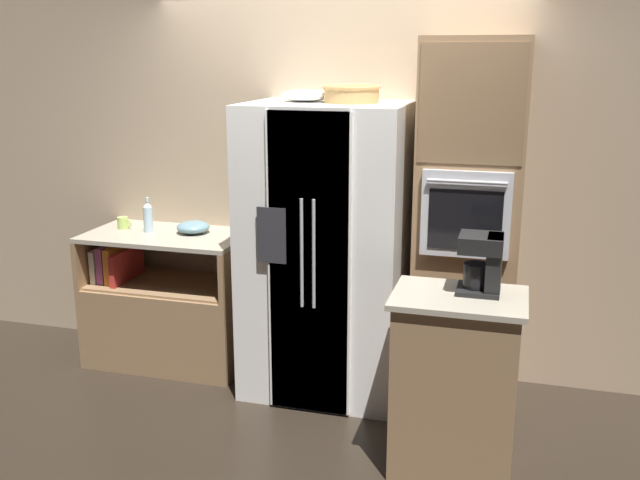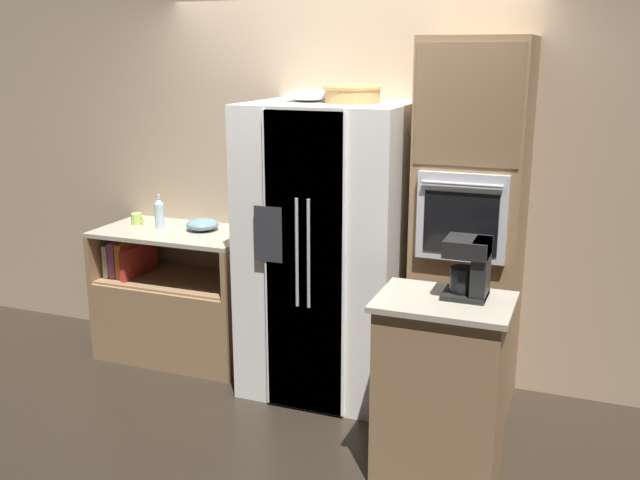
{
  "view_description": "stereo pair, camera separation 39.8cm",
  "coord_description": "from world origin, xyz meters",
  "px_view_note": "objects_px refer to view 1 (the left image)",
  "views": [
    {
      "loc": [
        1.19,
        -4.15,
        2.16
      ],
      "look_at": [
        0.02,
        -0.02,
        1.03
      ],
      "focal_mm": 40.0,
      "sensor_mm": 36.0,
      "label": 1
    },
    {
      "loc": [
        1.57,
        -4.02,
        2.16
      ],
      "look_at": [
        0.02,
        -0.02,
        1.03
      ],
      "focal_mm": 40.0,
      "sensor_mm": 36.0,
      "label": 2
    }
  ],
  "objects_px": {
    "mixing_bowl": "(193,227)",
    "coffee_maker": "(485,262)",
    "fruit_bowl": "(306,95)",
    "mug": "(123,223)",
    "wall_oven": "(469,226)",
    "refrigerator": "(326,251)",
    "wicker_basket": "(351,93)",
    "bottle_tall": "(148,217)"
  },
  "relations": [
    {
      "from": "fruit_bowl",
      "to": "mug",
      "type": "height_order",
      "value": "fruit_bowl"
    },
    {
      "from": "mixing_bowl",
      "to": "coffee_maker",
      "type": "height_order",
      "value": "coffee_maker"
    },
    {
      "from": "wall_oven",
      "to": "bottle_tall",
      "type": "distance_m",
      "value": 2.2
    },
    {
      "from": "fruit_bowl",
      "to": "bottle_tall",
      "type": "bearing_deg",
      "value": 178.52
    },
    {
      "from": "coffee_maker",
      "to": "wall_oven",
      "type": "bearing_deg",
      "value": 100.13
    },
    {
      "from": "refrigerator",
      "to": "bottle_tall",
      "type": "xyz_separation_m",
      "value": [
        -1.32,
        0.1,
        0.12
      ]
    },
    {
      "from": "wicker_basket",
      "to": "mixing_bowl",
      "type": "xyz_separation_m",
      "value": [
        -1.15,
        0.13,
        -0.94
      ]
    },
    {
      "from": "refrigerator",
      "to": "mixing_bowl",
      "type": "distance_m",
      "value": 1.02
    },
    {
      "from": "refrigerator",
      "to": "coffee_maker",
      "type": "relative_size",
      "value": 6.17
    },
    {
      "from": "wall_oven",
      "to": "coffee_maker",
      "type": "height_order",
      "value": "wall_oven"
    },
    {
      "from": "coffee_maker",
      "to": "mug",
      "type": "bearing_deg",
      "value": 162.2
    },
    {
      "from": "bottle_tall",
      "to": "mug",
      "type": "height_order",
      "value": "bottle_tall"
    },
    {
      "from": "refrigerator",
      "to": "bottle_tall",
      "type": "relative_size",
      "value": 7.6
    },
    {
      "from": "wall_oven",
      "to": "mug",
      "type": "bearing_deg",
      "value": 178.99
    },
    {
      "from": "mug",
      "to": "coffee_maker",
      "type": "height_order",
      "value": "coffee_maker"
    },
    {
      "from": "mixing_bowl",
      "to": "coffee_maker",
      "type": "relative_size",
      "value": 0.76
    },
    {
      "from": "refrigerator",
      "to": "coffee_maker",
      "type": "xyz_separation_m",
      "value": [
        1.01,
        -0.68,
        0.2
      ]
    },
    {
      "from": "wicker_basket",
      "to": "coffee_maker",
      "type": "xyz_separation_m",
      "value": [
        0.87,
        -0.71,
        -0.79
      ]
    },
    {
      "from": "refrigerator",
      "to": "mixing_bowl",
      "type": "height_order",
      "value": "refrigerator"
    },
    {
      "from": "wall_oven",
      "to": "mug",
      "type": "relative_size",
      "value": 20.91
    },
    {
      "from": "fruit_bowl",
      "to": "mug",
      "type": "xyz_separation_m",
      "value": [
        -1.38,
        0.07,
        -0.92
      ]
    },
    {
      "from": "mug",
      "to": "coffee_maker",
      "type": "xyz_separation_m",
      "value": [
        2.55,
        -0.82,
        0.15
      ]
    },
    {
      "from": "fruit_bowl",
      "to": "mug",
      "type": "relative_size",
      "value": 2.84
    },
    {
      "from": "bottle_tall",
      "to": "coffee_maker",
      "type": "height_order",
      "value": "coffee_maker"
    },
    {
      "from": "mixing_bowl",
      "to": "wall_oven",
      "type": "bearing_deg",
      "value": -1.82
    },
    {
      "from": "wall_oven",
      "to": "refrigerator",
      "type": "bearing_deg",
      "value": -173.61
    },
    {
      "from": "wicker_basket",
      "to": "fruit_bowl",
      "type": "xyz_separation_m",
      "value": [
        -0.3,
        0.04,
        -0.02
      ]
    },
    {
      "from": "refrigerator",
      "to": "coffee_maker",
      "type": "height_order",
      "value": "refrigerator"
    },
    {
      "from": "wicker_basket",
      "to": "bottle_tall",
      "type": "height_order",
      "value": "wicker_basket"
    },
    {
      "from": "wicker_basket",
      "to": "mixing_bowl",
      "type": "distance_m",
      "value": 1.49
    },
    {
      "from": "mixing_bowl",
      "to": "coffee_maker",
      "type": "xyz_separation_m",
      "value": [
        2.02,
        -0.84,
        0.15
      ]
    },
    {
      "from": "bottle_tall",
      "to": "mixing_bowl",
      "type": "distance_m",
      "value": 0.33
    },
    {
      "from": "refrigerator",
      "to": "mug",
      "type": "relative_size",
      "value": 17.34
    },
    {
      "from": "wall_oven",
      "to": "wicker_basket",
      "type": "bearing_deg",
      "value": -174.61
    },
    {
      "from": "wall_oven",
      "to": "fruit_bowl",
      "type": "distance_m",
      "value": 1.29
    },
    {
      "from": "coffee_maker",
      "to": "fruit_bowl",
      "type": "bearing_deg",
      "value": 147.22
    },
    {
      "from": "mixing_bowl",
      "to": "coffee_maker",
      "type": "bearing_deg",
      "value": -22.54
    },
    {
      "from": "refrigerator",
      "to": "bottle_tall",
      "type": "height_order",
      "value": "refrigerator"
    },
    {
      "from": "wall_oven",
      "to": "fruit_bowl",
      "type": "relative_size",
      "value": 7.36
    },
    {
      "from": "fruit_bowl",
      "to": "coffee_maker",
      "type": "distance_m",
      "value": 1.59
    },
    {
      "from": "refrigerator",
      "to": "coffee_maker",
      "type": "distance_m",
      "value": 1.24
    },
    {
      "from": "refrigerator",
      "to": "fruit_bowl",
      "type": "distance_m",
      "value": 0.98
    }
  ]
}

